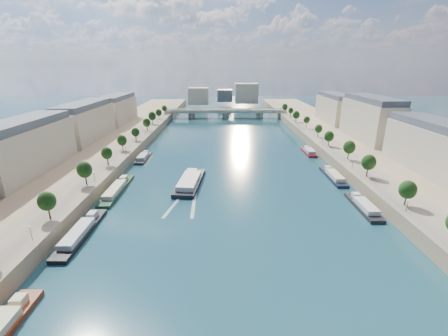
{
  "coord_description": "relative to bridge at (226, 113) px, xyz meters",
  "views": [
    {
      "loc": [
        -3.95,
        -36.71,
        47.73
      ],
      "look_at": [
        -2.94,
        86.41,
        5.0
      ],
      "focal_mm": 24.0,
      "sensor_mm": 36.0,
      "label": 1
    }
  ],
  "objects": [
    {
      "name": "pave_left",
      "position": [
        -57.0,
        -144.76,
        -0.03
      ],
      "size": [
        14.0,
        520.0,
        0.1
      ],
      "primitive_type": "cube",
      "color": "gray",
      "rests_on": "quay_left"
    },
    {
      "name": "ground",
      "position": [
        0.0,
        -144.76,
        -5.08
      ],
      "size": [
        700.0,
        700.0,
        0.0
      ],
      "primitive_type": "plane",
      "color": "#0B2E32",
      "rests_on": "ground"
    },
    {
      "name": "pave_right",
      "position": [
        57.0,
        -144.76,
        -0.03
      ],
      "size": [
        14.0,
        520.0,
        0.1
      ],
      "primitive_type": "cube",
      "color": "gray",
      "rests_on": "quay_right"
    },
    {
      "name": "moored_barges_right",
      "position": [
        45.5,
        -185.09,
        -4.24
      ],
      "size": [
        5.0,
        161.2,
        3.6
      ],
      "color": "black",
      "rests_on": "ground"
    },
    {
      "name": "buildings_right",
      "position": [
        85.0,
        -132.76,
        11.37
      ],
      "size": [
        16.0,
        226.0,
        23.2
      ],
      "color": "#BEAD92",
      "rests_on": "ground"
    },
    {
      "name": "wake",
      "position": [
        -17.37,
        -181.39,
        -5.06
      ],
      "size": [
        10.74,
        26.02,
        0.04
      ],
      "color": "silver",
      "rests_on": "ground"
    },
    {
      "name": "lamps_left",
      "position": [
        -52.5,
        -154.76,
        2.7
      ],
      "size": [
        0.36,
        200.36,
        4.28
      ],
      "color": "black",
      "rests_on": "ground"
    },
    {
      "name": "tour_barge",
      "position": [
        -17.37,
        -164.85,
        -3.9
      ],
      "size": [
        11.33,
        30.75,
        4.08
      ],
      "rotation": [
        0.0,
        0.0,
        -0.09
      ],
      "color": "black",
      "rests_on": "ground"
    },
    {
      "name": "quay_right",
      "position": [
        72.0,
        -144.76,
        -2.58
      ],
      "size": [
        44.0,
        520.0,
        5.0
      ],
      "primitive_type": "cube",
      "color": "#9E8460",
      "rests_on": "ground"
    },
    {
      "name": "trees_right",
      "position": [
        55.0,
        -134.76,
        5.39
      ],
      "size": [
        4.8,
        268.8,
        8.26
      ],
      "color": "#382B1E",
      "rests_on": "ground"
    },
    {
      "name": "quay_left",
      "position": [
        -72.0,
        -144.76,
        -2.58
      ],
      "size": [
        44.0,
        520.0,
        5.0
      ],
      "primitive_type": "cube",
      "color": "#9E8460",
      "rests_on": "ground"
    },
    {
      "name": "trees_left",
      "position": [
        -55.0,
        -142.76,
        5.39
      ],
      "size": [
        4.8,
        268.8,
        8.26
      ],
      "color": "#382B1E",
      "rests_on": "ground"
    },
    {
      "name": "lamps_right",
      "position": [
        52.5,
        -139.76,
        2.7
      ],
      "size": [
        0.36,
        200.36,
        4.28
      ],
      "color": "black",
      "rests_on": "ground"
    },
    {
      "name": "skyline",
      "position": [
        3.19,
        74.76,
        9.57
      ],
      "size": [
        79.0,
        42.0,
        22.0
      ],
      "color": "#BEAD92",
      "rests_on": "ground"
    },
    {
      "name": "bridge",
      "position": [
        0.0,
        0.0,
        0.0
      ],
      "size": [
        112.0,
        12.0,
        8.15
      ],
      "color": "#C1B79E",
      "rests_on": "ground"
    },
    {
      "name": "buildings_left",
      "position": [
        -85.0,
        -132.76,
        11.37
      ],
      "size": [
        16.0,
        226.0,
        23.2
      ],
      "color": "#BEAD92",
      "rests_on": "ground"
    },
    {
      "name": "moored_barges_left",
      "position": [
        -45.5,
        -201.94,
        -4.24
      ],
      "size": [
        5.0,
        157.98,
        3.6
      ],
      "color": "#1C1E3D",
      "rests_on": "ground"
    }
  ]
}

